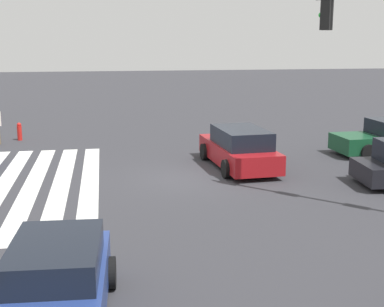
# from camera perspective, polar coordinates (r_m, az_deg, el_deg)

# --- Properties ---
(ground_plane) EXTENTS (126.85, 126.85, 0.00)m
(ground_plane) POSITION_cam_1_polar(r_m,az_deg,el_deg) (18.87, 0.00, -2.61)
(ground_plane) COLOR #333338
(car_0) EXTENTS (4.92, 2.35, 1.54)m
(car_0) POSITION_cam_1_polar(r_m,az_deg,el_deg) (20.27, 5.05, 0.53)
(car_0) COLOR maroon
(car_0) RESTS_ON ground_plane
(car_1) EXTENTS (4.30, 2.11, 1.43)m
(car_1) POSITION_cam_1_polar(r_m,az_deg,el_deg) (9.66, -14.31, -13.61)
(car_1) COLOR navy
(car_1) RESTS_ON ground_plane
(fire_hydrant) EXTENTS (0.22, 0.22, 0.86)m
(fire_hydrant) POSITION_cam_1_polar(r_m,az_deg,el_deg) (27.01, -17.93, 2.25)
(fire_hydrant) COLOR red
(fire_hydrant) RESTS_ON ground_plane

